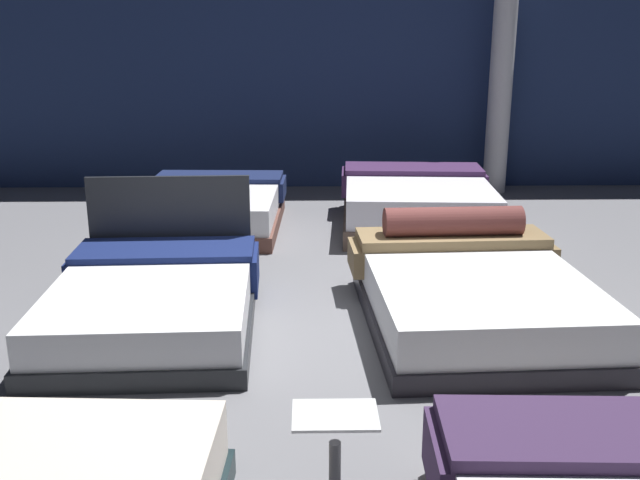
% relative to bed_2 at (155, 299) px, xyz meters
% --- Properties ---
extents(ground_plane, '(18.00, 18.00, 0.02)m').
position_rel_bed_2_xyz_m(ground_plane, '(1.23, -0.04, -0.23)').
color(ground_plane, slate).
extents(showroom_back_wall, '(18.00, 0.06, 3.50)m').
position_rel_bed_2_xyz_m(showroom_back_wall, '(1.23, 5.07, 1.53)').
color(showroom_back_wall, navy).
rests_on(showroom_back_wall, ground_plane).
extents(bed_2, '(1.56, 2.06, 0.97)m').
position_rel_bed_2_xyz_m(bed_2, '(0.00, 0.00, 0.00)').
color(bed_2, '#232528').
rests_on(bed_2, ground_plane).
extents(bed_3, '(1.75, 2.19, 0.74)m').
position_rel_bed_2_xyz_m(bed_3, '(2.39, 0.02, 0.03)').
color(bed_3, black).
rests_on(bed_3, ground_plane).
extents(bed_4, '(1.61, 2.00, 0.49)m').
position_rel_bed_2_xyz_m(bed_4, '(0.07, 2.82, 0.01)').
color(bed_4, brown).
rests_on(bed_4, ground_plane).
extents(bed_5, '(1.80, 2.11, 0.58)m').
position_rel_bed_2_xyz_m(bed_5, '(2.39, 2.85, 0.05)').
color(bed_5, brown).
rests_on(bed_5, ground_plane).
extents(support_pillar, '(0.31, 0.31, 3.50)m').
position_rel_bed_2_xyz_m(support_pillar, '(3.74, 4.65, 1.53)').
color(support_pillar, silver).
rests_on(support_pillar, ground_plane).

